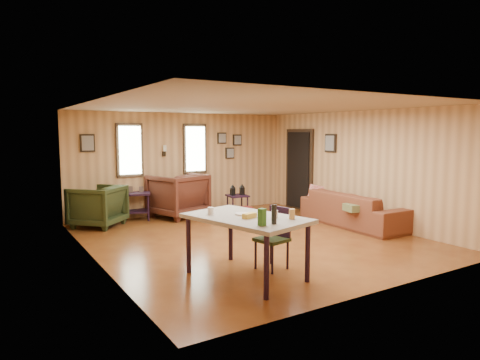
% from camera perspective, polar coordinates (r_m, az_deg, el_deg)
% --- Properties ---
extents(room, '(5.54, 6.04, 2.44)m').
position_cam_1_polar(room, '(8.03, 1.50, 1.09)').
color(room, brown).
rests_on(room, ground).
extents(sofa, '(0.78, 2.43, 0.94)m').
position_cam_1_polar(sofa, '(9.24, 14.98, -3.02)').
color(sofa, brown).
rests_on(sofa, ground).
extents(recliner_brown, '(1.34, 1.30, 1.11)m').
position_cam_1_polar(recliner_brown, '(9.92, -8.30, -1.74)').
color(recliner_brown, '#4B2216').
rests_on(recliner_brown, ground).
extents(recliner_green, '(1.26, 1.26, 0.95)m').
position_cam_1_polar(recliner_green, '(9.31, -18.48, -3.06)').
color(recliner_green, '#263015').
rests_on(recliner_green, ground).
extents(end_table, '(0.74, 0.70, 0.76)m').
position_cam_1_polar(end_table, '(9.81, -13.62, -2.73)').
color(end_table, black).
rests_on(end_table, ground).
extents(side_table, '(0.53, 0.53, 0.73)m').
position_cam_1_polar(side_table, '(10.08, -0.35, -1.88)').
color(side_table, black).
rests_on(side_table, ground).
extents(cooler, '(0.37, 0.28, 0.25)m').
position_cam_1_polar(cooler, '(9.78, 0.46, -4.35)').
color(cooler, maroon).
rests_on(cooler, ground).
extents(backpack, '(0.45, 0.35, 0.36)m').
position_cam_1_polar(backpack, '(8.38, 4.08, -5.79)').
color(backpack, black).
rests_on(backpack, ground).
extents(sofa_pillows, '(0.78, 1.86, 0.38)m').
position_cam_1_polar(sofa_pillows, '(9.24, 12.72, -2.74)').
color(sofa_pillows, brown).
rests_on(sofa_pillows, sofa).
extents(dining_table, '(1.36, 1.83, 1.07)m').
position_cam_1_polar(dining_table, '(5.71, 0.92, -5.61)').
color(dining_table, gray).
rests_on(dining_table, ground).
extents(dining_chair, '(0.47, 0.47, 0.88)m').
position_cam_1_polar(dining_chair, '(6.18, 4.68, -7.21)').
color(dining_chair, '#263015').
rests_on(dining_chair, ground).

